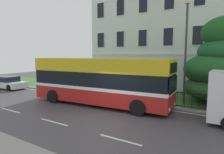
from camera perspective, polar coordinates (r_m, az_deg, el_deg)
The scene contains 6 objects.
ground_plane at distance 11.72m, azimuth 0.60°, elevation -10.99°, with size 60.00×56.00×0.18m.
georgian_townhouse at distance 23.75m, azimuth 16.14°, elevation 13.73°, with size 15.55×8.75×12.89m.
iron_verge_railing at distance 14.89m, azimuth 4.81°, elevation -4.69°, with size 13.52×0.04×0.97m.
single_decker_bus at distance 13.73m, azimuth -3.57°, elevation -1.03°, with size 10.15×3.19×3.25m.
parked_hatchback_01 at distance 23.21m, azimuth -28.06°, elevation -1.42°, with size 4.38×2.03×1.27m.
street_lamp_post at distance 14.27m, azimuth 20.64°, elevation 8.73°, with size 0.36×0.24×7.10m.
Camera 1 is at (5.91, -8.54, 3.51)m, focal length 31.54 mm.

